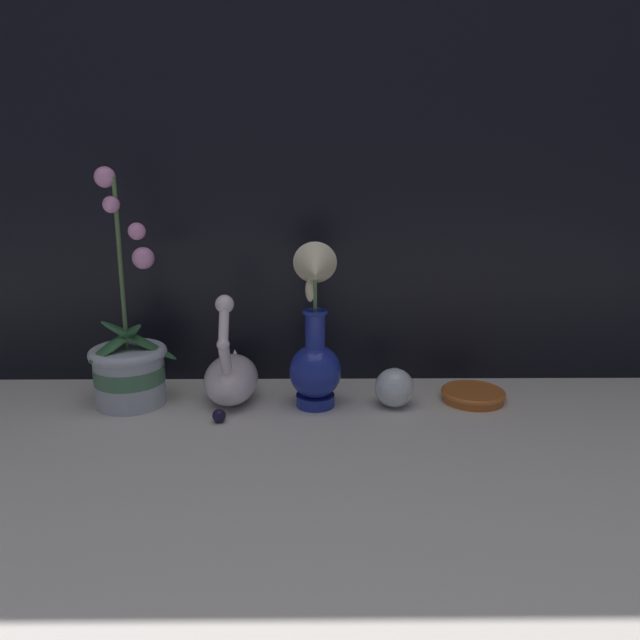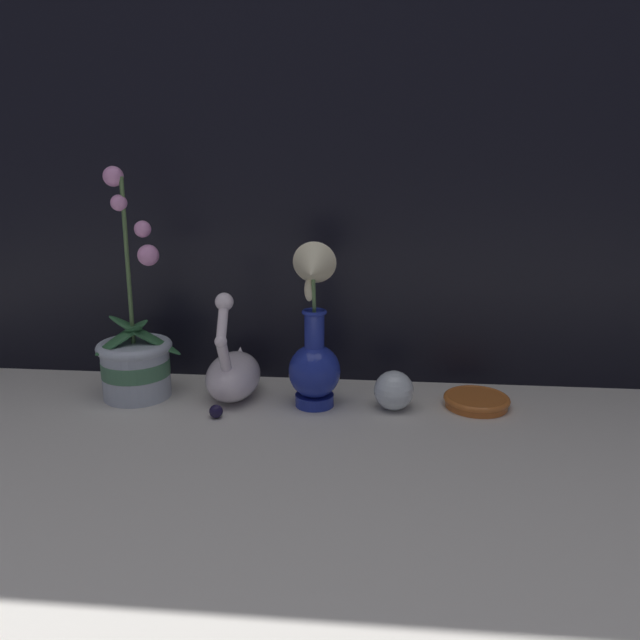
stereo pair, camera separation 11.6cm
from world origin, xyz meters
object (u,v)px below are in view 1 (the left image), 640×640
blue_vase (315,346)px  swan_figurine (231,375)px  amber_dish (473,394)px  glass_sphere (394,388)px  orchid_potted_plant (129,362)px

blue_vase → swan_figurine: bearing=169.2°
amber_dish → glass_sphere: bearing=-170.2°
glass_sphere → amber_dish: 0.16m
blue_vase → orchid_potted_plant: bearing=176.9°
blue_vase → glass_sphere: bearing=0.5°
blue_vase → glass_sphere: size_ratio=4.20×
orchid_potted_plant → glass_sphere: 0.50m
swan_figurine → glass_sphere: swan_figurine is taller
swan_figurine → blue_vase: bearing=-10.8°
orchid_potted_plant → amber_dish: bearing=0.8°
swan_figurine → blue_vase: 0.18m
blue_vase → amber_dish: bearing=5.3°
glass_sphere → amber_dish: (0.16, 0.03, -0.02)m
orchid_potted_plant → glass_sphere: orchid_potted_plant is taller
amber_dish → blue_vase: bearing=-174.7°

